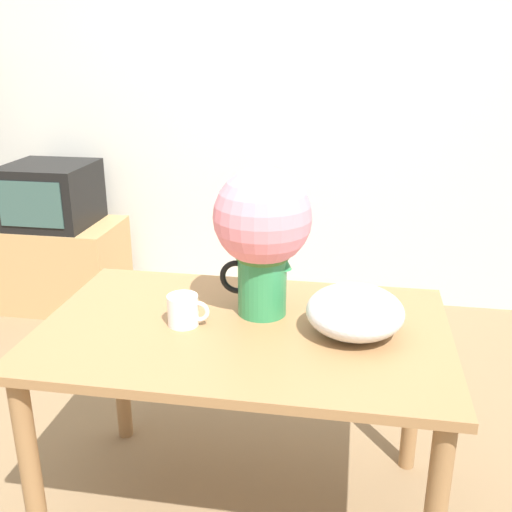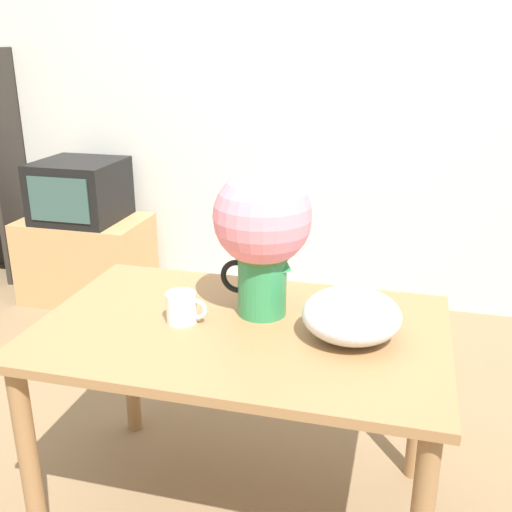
{
  "view_description": "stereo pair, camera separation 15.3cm",
  "coord_description": "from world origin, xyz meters",
  "px_view_note": "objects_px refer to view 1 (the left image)",
  "views": [
    {
      "loc": [
        0.55,
        -1.59,
        1.57
      ],
      "look_at": [
        0.25,
        0.18,
        0.92
      ],
      "focal_mm": 42.0,
      "sensor_mm": 36.0,
      "label": 1
    },
    {
      "loc": [
        0.7,
        -1.55,
        1.57
      ],
      "look_at": [
        0.25,
        0.18,
        0.92
      ],
      "focal_mm": 42.0,
      "sensor_mm": 36.0,
      "label": 2
    }
  ],
  "objects_px": {
    "coffee_mug": "(184,310)",
    "tv_set": "(51,194)",
    "flower_vase": "(262,229)",
    "white_bowl": "(355,312)"
  },
  "relations": [
    {
      "from": "coffee_mug",
      "to": "tv_set",
      "type": "distance_m",
      "value": 2.02
    },
    {
      "from": "white_bowl",
      "to": "tv_set",
      "type": "height_order",
      "value": "tv_set"
    },
    {
      "from": "white_bowl",
      "to": "flower_vase",
      "type": "bearing_deg",
      "value": 161.51
    },
    {
      "from": "flower_vase",
      "to": "tv_set",
      "type": "height_order",
      "value": "flower_vase"
    },
    {
      "from": "coffee_mug",
      "to": "white_bowl",
      "type": "bearing_deg",
      "value": 3.01
    },
    {
      "from": "flower_vase",
      "to": "coffee_mug",
      "type": "xyz_separation_m",
      "value": [
        -0.23,
        -0.13,
        -0.24
      ]
    },
    {
      "from": "flower_vase",
      "to": "tv_set",
      "type": "relative_size",
      "value": 1.0
    },
    {
      "from": "flower_vase",
      "to": "tv_set",
      "type": "xyz_separation_m",
      "value": [
        -1.5,
        1.44,
        -0.3
      ]
    },
    {
      "from": "coffee_mug",
      "to": "white_bowl",
      "type": "distance_m",
      "value": 0.53
    },
    {
      "from": "coffee_mug",
      "to": "white_bowl",
      "type": "xyz_separation_m",
      "value": [
        0.53,
        0.03,
        0.02
      ]
    }
  ]
}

